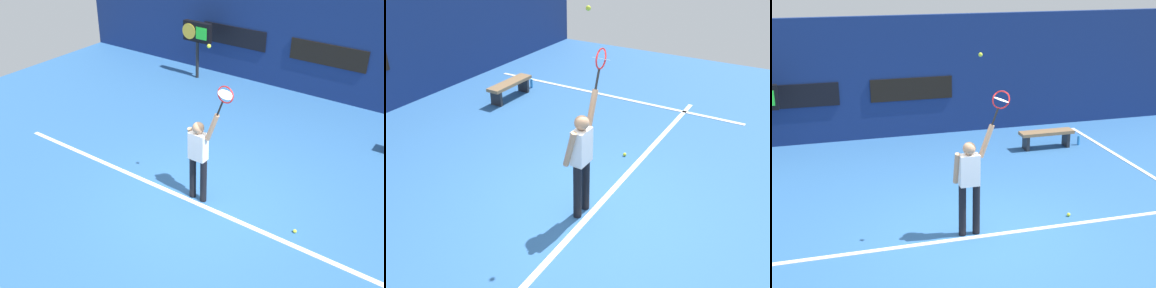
% 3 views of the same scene
% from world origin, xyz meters
% --- Properties ---
extents(ground_plane, '(18.00, 18.00, 0.00)m').
position_xyz_m(ground_plane, '(0.00, 0.00, 0.00)').
color(ground_plane, '#2D609E').
extents(back_wall, '(18.00, 0.20, 3.22)m').
position_xyz_m(back_wall, '(0.00, 6.18, 1.61)').
color(back_wall, navy).
rests_on(back_wall, ground_plane).
extents(sponsor_banner_center, '(2.20, 0.03, 0.60)m').
position_xyz_m(sponsor_banner_center, '(0.00, 6.06, 1.30)').
color(sponsor_banner_center, black).
extents(sponsor_banner_portside, '(2.20, 0.03, 0.60)m').
position_xyz_m(sponsor_banner_portside, '(-3.00, 6.06, 1.29)').
color(sponsor_banner_portside, black).
extents(court_baseline, '(10.00, 0.10, 0.01)m').
position_xyz_m(court_baseline, '(0.00, -0.08, 0.01)').
color(court_baseline, white).
rests_on(court_baseline, ground_plane).
extents(court_sideline, '(0.10, 7.00, 0.01)m').
position_xyz_m(court_sideline, '(4.50, 2.00, 0.01)').
color(court_sideline, white).
rests_on(court_sideline, ground_plane).
extents(tennis_player, '(0.68, 0.31, 1.97)m').
position_xyz_m(tennis_player, '(-0.17, 0.09, 1.01)').
color(tennis_player, black).
rests_on(tennis_player, ground_plane).
extents(tennis_racket, '(0.40, 0.27, 0.63)m').
position_xyz_m(tennis_racket, '(0.36, 0.08, 2.34)').
color(tennis_racket, black).
extents(tennis_ball, '(0.07, 0.07, 0.07)m').
position_xyz_m(tennis_ball, '(0.01, 0.10, 3.13)').
color(tennis_ball, '#CCE033').
extents(court_bench, '(1.40, 0.36, 0.45)m').
position_xyz_m(court_bench, '(3.06, 4.10, 0.34)').
color(court_bench, olive).
rests_on(court_bench, ground_plane).
extents(water_bottle, '(0.07, 0.07, 0.24)m').
position_xyz_m(water_bottle, '(3.97, 4.10, 0.12)').
color(water_bottle, '#338CD8').
rests_on(water_bottle, ground_plane).
extents(spare_ball, '(0.07, 0.07, 0.07)m').
position_xyz_m(spare_ball, '(1.82, 0.26, 0.03)').
color(spare_ball, '#CCE033').
rests_on(spare_ball, ground_plane).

